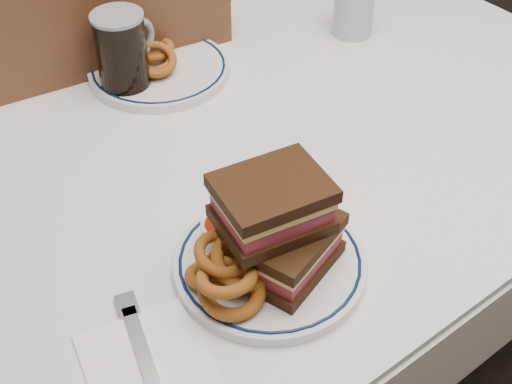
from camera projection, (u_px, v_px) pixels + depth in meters
floor at (278, 384)px, 1.69m from camera, size 6.00×7.00×0.00m
dining_table at (286, 179)px, 1.26m from camera, size 1.27×0.87×0.75m
chair_far at (110, 122)px, 1.55m from camera, size 0.52×0.52×1.00m
main_plate at (270, 263)px, 0.95m from camera, size 0.26×0.26×0.02m
reuben_sandwich at (279, 225)px, 0.90m from camera, size 0.17×0.15×0.14m
onion_rings_main at (230, 271)px, 0.89m from camera, size 0.12×0.12×0.09m
ketchup_ramekin at (223, 231)px, 0.96m from camera, size 0.06×0.06×0.04m
beer_mug at (123, 53)px, 1.22m from camera, size 0.13×0.09×0.15m
water_glass at (354, 4)px, 1.39m from camera, size 0.08×0.08×0.12m
far_plate at (159, 69)px, 1.31m from camera, size 0.26×0.26×0.02m
onion_rings_far at (154, 58)px, 1.29m from camera, size 0.11×0.12×0.06m
napkin_fork at (144, 358)px, 0.85m from camera, size 0.17×0.19×0.01m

